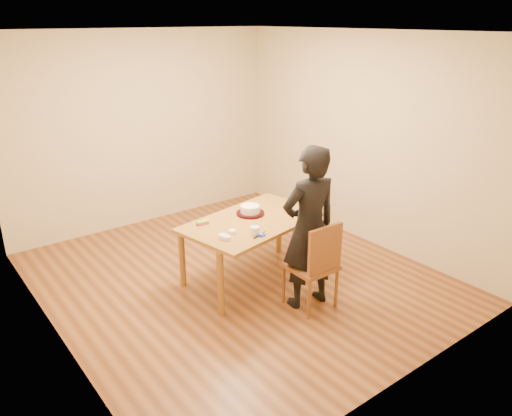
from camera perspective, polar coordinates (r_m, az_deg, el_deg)
room_shell at (r=5.61m, az=-4.37°, el=5.62°), size 4.00×4.50×2.70m
dining_table at (r=5.49m, az=-0.32°, el=-1.51°), size 1.70×1.19×0.04m
dining_chair at (r=5.16m, az=6.26°, el=-6.60°), size 0.46×0.46×0.04m
cake_plate at (r=5.62m, az=-0.65°, el=-0.61°), size 0.32×0.32×0.02m
cake at (r=5.61m, az=-0.65°, el=-0.16°), size 0.22×0.22×0.07m
frosting_dome at (r=5.59m, az=-0.66°, el=0.30°), size 0.22×0.22×0.03m
frosting_tub at (r=5.09m, az=-0.15°, el=-2.60°), size 0.10×0.10×0.09m
frosting_lid at (r=5.09m, az=0.53°, el=-3.08°), size 0.11×0.11×0.01m
frosting_dollop at (r=5.09m, az=0.53°, el=-2.95°), size 0.04×0.04×0.02m
ramekin_green at (r=5.03m, az=-3.78°, el=-3.26°), size 0.09×0.09×0.04m
ramekin_yellow at (r=5.13m, az=-2.72°, el=-2.73°), size 0.08×0.08×0.04m
ramekin_multi at (r=5.00m, az=-3.38°, el=-3.42°), size 0.08×0.08×0.04m
candy_box_pink at (r=5.38m, az=-6.09°, el=-1.76°), size 0.13×0.08×0.02m
candy_box_green at (r=5.38m, az=-6.16°, el=-1.58°), size 0.13×0.08×0.02m
spatula at (r=5.07m, az=0.23°, el=-3.20°), size 0.16×0.08×0.01m
person at (r=5.02m, az=6.09°, el=-2.32°), size 0.68×0.50×1.71m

